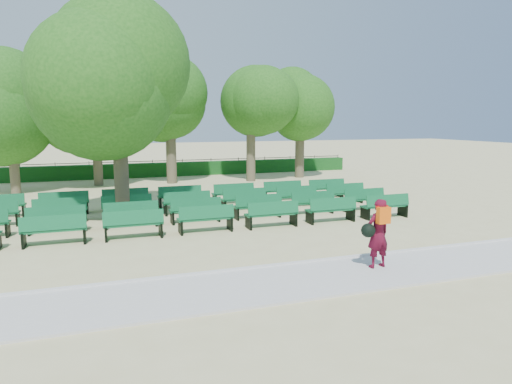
{
  "coord_description": "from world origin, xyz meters",
  "views": [
    {
      "loc": [
        -4.43,
        -16.6,
        3.71
      ],
      "look_at": [
        0.98,
        -1.0,
        1.1
      ],
      "focal_mm": 32.0,
      "sensor_mm": 36.0,
      "label": 1
    }
  ],
  "objects": [
    {
      "name": "ground",
      "position": [
        0.0,
        0.0,
        0.0
      ],
      "size": [
        120.0,
        120.0,
        0.0
      ],
      "primitive_type": "plane",
      "color": "#C8BD84"
    },
    {
      "name": "paving",
      "position": [
        0.0,
        -7.4,
        0.03
      ],
      "size": [
        30.0,
        2.2,
        0.06
      ],
      "primitive_type": "cube",
      "color": "beige",
      "rests_on": "ground"
    },
    {
      "name": "curb",
      "position": [
        0.0,
        -6.25,
        0.05
      ],
      "size": [
        30.0,
        0.12,
        0.1
      ],
      "primitive_type": "cube",
      "color": "silver",
      "rests_on": "ground"
    },
    {
      "name": "hedge",
      "position": [
        0.0,
        14.0,
        0.45
      ],
      "size": [
        26.0,
        0.7,
        0.9
      ],
      "primitive_type": "cube",
      "color": "#144E19",
      "rests_on": "ground"
    },
    {
      "name": "fence",
      "position": [
        0.0,
        14.4,
        0.0
      ],
      "size": [
        26.0,
        0.1,
        1.02
      ],
      "primitive_type": null,
      "color": "black",
      "rests_on": "ground"
    },
    {
      "name": "tree_line",
      "position": [
        0.0,
        10.0,
        0.0
      ],
      "size": [
        21.8,
        6.8,
        7.04
      ],
      "primitive_type": null,
      "color": "#28631A",
      "rests_on": "ground"
    },
    {
      "name": "bench_array",
      "position": [
        -1.14,
        0.39,
        0.1
      ],
      "size": [
        1.87,
        0.66,
        1.17
      ],
      "rotation": [
        0.0,
        0.0,
        -0.05
      ],
      "color": "#105F33",
      "rests_on": "ground"
    },
    {
      "name": "tree_among",
      "position": [
        -3.64,
        0.99,
        4.97
      ],
      "size": [
        5.67,
        5.67,
        7.54
      ],
      "color": "brown",
      "rests_on": "ground"
    },
    {
      "name": "person",
      "position": [
        2.01,
        -7.21,
        0.96
      ],
      "size": [
        0.84,
        0.52,
        1.74
      ],
      "rotation": [
        0.0,
        0.0,
        3.26
      ],
      "color": "#4F0B1E",
      "rests_on": "ground"
    }
  ]
}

